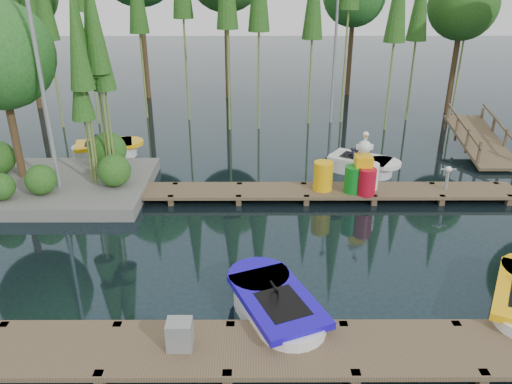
{
  "coord_description": "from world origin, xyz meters",
  "views": [
    {
      "loc": [
        0.46,
        -11.51,
        6.42
      ],
      "look_at": [
        0.5,
        0.5,
        1.1
      ],
      "focal_mm": 35.0,
      "sensor_mm": 36.0,
      "label": 1
    }
  ],
  "objects_px": {
    "boat_blue": "(276,309)",
    "utility_cabinet": "(180,334)",
    "island": "(27,90)",
    "drum_cluster": "(363,174)",
    "boat_yellow_far": "(106,150)",
    "yellow_barrel": "(323,176)"
  },
  "relations": [
    {
      "from": "boat_blue",
      "to": "utility_cabinet",
      "type": "relative_size",
      "value": 5.74
    },
    {
      "from": "island",
      "to": "drum_cluster",
      "type": "bearing_deg",
      "value": -5.36
    },
    {
      "from": "boat_blue",
      "to": "drum_cluster",
      "type": "height_order",
      "value": "drum_cluster"
    },
    {
      "from": "boat_yellow_far",
      "to": "yellow_barrel",
      "type": "bearing_deg",
      "value": -20.04
    },
    {
      "from": "boat_blue",
      "to": "yellow_barrel",
      "type": "xyz_separation_m",
      "value": [
        1.66,
        5.9,
        0.46
      ]
    },
    {
      "from": "island",
      "to": "utility_cabinet",
      "type": "relative_size",
      "value": 12.35
    },
    {
      "from": "island",
      "to": "drum_cluster",
      "type": "distance_m",
      "value": 10.34
    },
    {
      "from": "utility_cabinet",
      "to": "yellow_barrel",
      "type": "height_order",
      "value": "yellow_barrel"
    },
    {
      "from": "island",
      "to": "yellow_barrel",
      "type": "xyz_separation_m",
      "value": [
        8.84,
        -0.79,
        -2.44
      ]
    },
    {
      "from": "yellow_barrel",
      "to": "boat_yellow_far",
      "type": "bearing_deg",
      "value": 153.61
    },
    {
      "from": "yellow_barrel",
      "to": "drum_cluster",
      "type": "height_order",
      "value": "drum_cluster"
    },
    {
      "from": "island",
      "to": "utility_cabinet",
      "type": "height_order",
      "value": "island"
    },
    {
      "from": "island",
      "to": "yellow_barrel",
      "type": "relative_size",
      "value": 7.63
    },
    {
      "from": "island",
      "to": "boat_blue",
      "type": "xyz_separation_m",
      "value": [
        7.18,
        -6.69,
        -2.9
      ]
    },
    {
      "from": "boat_blue",
      "to": "yellow_barrel",
      "type": "relative_size",
      "value": 3.55
    },
    {
      "from": "yellow_barrel",
      "to": "drum_cluster",
      "type": "relative_size",
      "value": 0.47
    },
    {
      "from": "boat_blue",
      "to": "yellow_barrel",
      "type": "height_order",
      "value": "yellow_barrel"
    },
    {
      "from": "drum_cluster",
      "to": "boat_yellow_far",
      "type": "bearing_deg",
      "value": 155.93
    },
    {
      "from": "boat_blue",
      "to": "utility_cabinet",
      "type": "height_order",
      "value": "boat_blue"
    },
    {
      "from": "island",
      "to": "drum_cluster",
      "type": "xyz_separation_m",
      "value": [
        10.03,
        -0.94,
        -2.33
      ]
    },
    {
      "from": "boat_blue",
      "to": "boat_yellow_far",
      "type": "distance_m",
      "value": 11.43
    },
    {
      "from": "boat_blue",
      "to": "utility_cabinet",
      "type": "xyz_separation_m",
      "value": [
        -1.75,
        -1.1,
        0.29
      ]
    }
  ]
}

